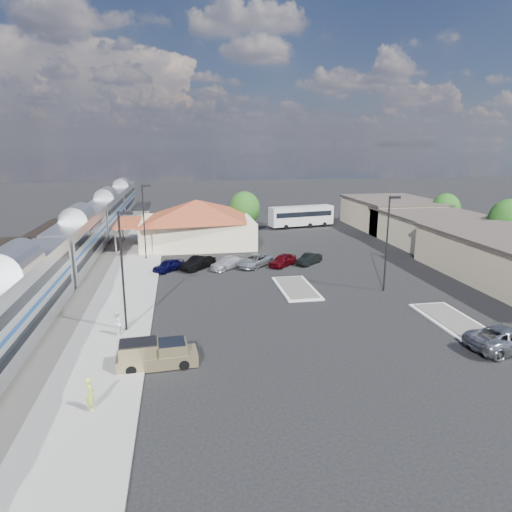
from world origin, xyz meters
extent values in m
plane|color=black|center=(0.00, 0.00, 0.00)|extent=(280.00, 280.00, 0.00)
cube|color=#4C4944|center=(-21.00, 8.00, 0.06)|extent=(16.00, 100.00, 0.12)
cube|color=gray|center=(-12.00, 6.00, 0.09)|extent=(5.50, 92.00, 0.18)
cube|color=silver|center=(-18.00, -6.93, 3.05)|extent=(3.00, 20.00, 5.00)
cube|color=black|center=(-18.00, -6.93, 0.30)|extent=(2.20, 16.00, 0.60)
cube|color=silver|center=(-18.00, 14.07, 3.05)|extent=(3.00, 20.00, 5.00)
cube|color=black|center=(-18.00, 14.07, 0.30)|extent=(2.20, 16.00, 0.60)
cube|color=silver|center=(-18.00, 35.07, 3.05)|extent=(3.00, 20.00, 5.00)
cube|color=black|center=(-18.00, 35.07, 0.30)|extent=(2.20, 16.00, 0.60)
cube|color=silver|center=(-18.00, 56.07, 3.05)|extent=(3.00, 20.00, 5.00)
cube|color=black|center=(-18.00, 56.07, 0.30)|extent=(2.20, 16.00, 0.60)
cylinder|color=black|center=(-24.00, 21.27, 2.10)|extent=(2.80, 14.00, 2.80)
cube|color=black|center=(-24.00, 21.27, 0.30)|extent=(2.20, 12.00, 0.60)
cube|color=beige|center=(-4.50, 24.00, 1.80)|extent=(15.00, 12.00, 3.60)
pyramid|color=maroon|center=(-4.50, 24.00, 4.90)|extent=(15.30, 12.24, 2.60)
cube|color=maroon|center=(-13.60, 24.00, 3.30)|extent=(3.20, 9.60, 0.25)
cube|color=#C6B28C|center=(28.00, 18.00, 2.00)|extent=(12.00, 18.00, 4.00)
cube|color=#3F3833|center=(28.00, 18.00, 4.15)|extent=(12.40, 18.40, 0.30)
cube|color=#C6B28C|center=(28.00, 32.00, 2.25)|extent=(12.00, 16.00, 4.50)
cube|color=#3F3833|center=(28.00, 32.00, 4.65)|extent=(12.40, 16.40, 0.30)
cube|color=silver|center=(4.00, 2.00, 0.07)|extent=(3.30, 7.50, 0.15)
cube|color=#4C4944|center=(4.00, 2.00, 0.16)|extent=(2.70, 6.90, 0.10)
cube|color=silver|center=(14.00, -8.00, 0.07)|extent=(3.30, 7.50, 0.15)
cube|color=#4C4944|center=(14.00, -8.00, 0.16)|extent=(2.70, 6.90, 0.10)
cylinder|color=black|center=(-11.00, -6.00, 4.50)|extent=(0.16, 0.16, 9.00)
cube|color=black|center=(-10.50, -6.00, 8.85)|extent=(1.00, 0.25, 0.22)
cylinder|color=black|center=(-11.00, 16.00, 4.50)|extent=(0.16, 0.16, 9.00)
cube|color=black|center=(-10.50, 16.00, 8.85)|extent=(1.00, 0.25, 0.22)
cylinder|color=black|center=(12.00, 0.00, 4.50)|extent=(0.16, 0.16, 9.00)
cube|color=black|center=(12.50, 0.00, 8.85)|extent=(1.00, 0.25, 0.22)
cylinder|color=#382314|center=(34.00, 12.00, 1.43)|extent=(0.30, 0.30, 2.86)
ellipsoid|color=#1D3F12|center=(34.00, 12.00, 4.23)|extent=(4.94, 4.94, 5.46)
cylinder|color=#382314|center=(34.00, 26.00, 1.28)|extent=(0.30, 0.30, 2.55)
ellipsoid|color=#1D3F12|center=(34.00, 26.00, 3.77)|extent=(4.41, 4.41, 4.87)
cylinder|color=#382314|center=(3.00, 30.00, 1.36)|extent=(0.30, 0.30, 2.73)
ellipsoid|color=#1D3F12|center=(3.00, 30.00, 4.03)|extent=(4.71, 4.71, 5.21)
cube|color=#96865C|center=(-8.50, -11.91, 0.49)|extent=(5.04, 2.13, 0.81)
cube|color=#96865C|center=(-8.50, -11.91, 1.12)|extent=(1.99, 1.83, 0.85)
cube|color=#96865C|center=(-8.50, -11.91, 1.21)|extent=(2.48, 1.86, 0.99)
cylinder|color=black|center=(-6.87, -12.60, 0.32)|extent=(0.66, 0.30, 0.65)
cylinder|color=black|center=(-6.98, -10.99, 0.32)|extent=(0.66, 0.30, 0.65)
cylinder|color=black|center=(-10.02, -12.82, 0.32)|extent=(0.66, 0.30, 0.65)
cylinder|color=black|center=(-10.13, -11.21, 0.32)|extent=(0.66, 0.30, 0.65)
imported|color=gray|center=(14.82, -13.34, 0.83)|extent=(6.31, 3.59, 1.66)
cube|color=white|center=(13.18, 34.52, 1.96)|extent=(11.22, 4.54, 3.11)
cube|color=black|center=(13.18, 34.52, 2.34)|extent=(10.37, 4.40, 0.82)
cylinder|color=black|center=(17.16, 34.25, 0.41)|extent=(0.86, 0.43, 0.82)
cylinder|color=black|center=(16.72, 36.34, 0.41)|extent=(0.86, 0.43, 0.82)
cylinder|color=black|center=(10.17, 32.82, 0.41)|extent=(0.86, 0.43, 0.82)
cylinder|color=black|center=(9.74, 34.91, 0.41)|extent=(0.86, 0.43, 0.82)
imported|color=#B7D141|center=(-11.66, -16.52, 1.09)|extent=(0.64, 0.77, 1.81)
imported|color=white|center=(-11.54, -6.93, 1.07)|extent=(0.81, 0.97, 1.79)
imported|color=#0C0B3B|center=(-8.21, 10.50, 0.66)|extent=(3.83, 3.82, 1.31)
imported|color=black|center=(-5.01, 10.80, 0.74)|extent=(4.21, 4.35, 1.48)
imported|color=silver|center=(-1.81, 10.50, 0.65)|extent=(4.56, 4.38, 1.31)
imported|color=#9B9EA4|center=(1.39, 10.80, 0.69)|extent=(5.09, 5.10, 1.37)
imported|color=maroon|center=(4.59, 10.50, 0.70)|extent=(4.04, 4.06, 1.39)
imported|color=black|center=(7.79, 10.80, 0.64)|extent=(3.75, 3.63, 1.27)
camera|label=1|loc=(-6.74, -38.63, 13.51)|focal=32.00mm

